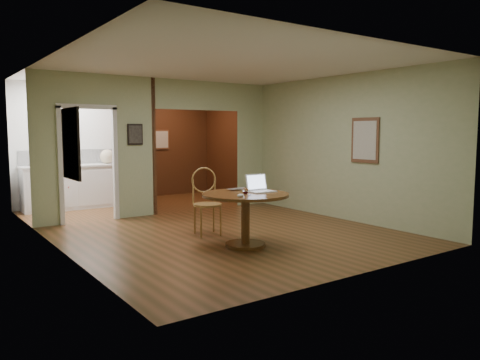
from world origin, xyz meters
TOP-DOWN VIEW (x-y plane):
  - floor at (0.00, 0.00)m, footprint 5.00×5.00m
  - room_shell at (-0.47, 3.10)m, footprint 5.20×7.50m
  - dining_table at (-0.26, -0.66)m, footprint 1.24×1.24m
  - chair at (-0.29, 0.38)m, footprint 0.54×0.54m
  - open_laptop at (0.02, -0.64)m, footprint 0.36×0.31m
  - closed_laptop at (-0.12, -0.34)m, footprint 0.38×0.28m
  - mouse at (-0.53, -0.93)m, footprint 0.11×0.07m
  - wine_glass at (-0.30, -0.73)m, footprint 0.09×0.09m
  - pen at (-0.35, -0.89)m, footprint 0.11×0.09m
  - kitchen_cabinet at (-1.35, 4.20)m, footprint 2.06×0.60m
  - grocery_bag at (-0.56, 4.20)m, footprint 0.40×0.37m

SIDE VIEW (x-z plane):
  - floor at x=0.00m, z-range 0.00..0.00m
  - kitchen_cabinet at x=-1.35m, z-range 0.00..0.94m
  - dining_table at x=-0.26m, z-range 0.19..0.96m
  - chair at x=-0.29m, z-range 0.06..1.14m
  - pen at x=-0.35m, z-range 0.78..0.78m
  - closed_laptop at x=-0.12m, z-range 0.78..0.80m
  - mouse at x=-0.53m, z-range 0.78..0.82m
  - wine_glass at x=-0.30m, z-range 0.78..0.87m
  - open_laptop at x=0.02m, z-range 0.71..0.97m
  - grocery_bag at x=-0.56m, z-range 0.94..1.26m
  - room_shell at x=-0.47m, z-range -1.21..3.79m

